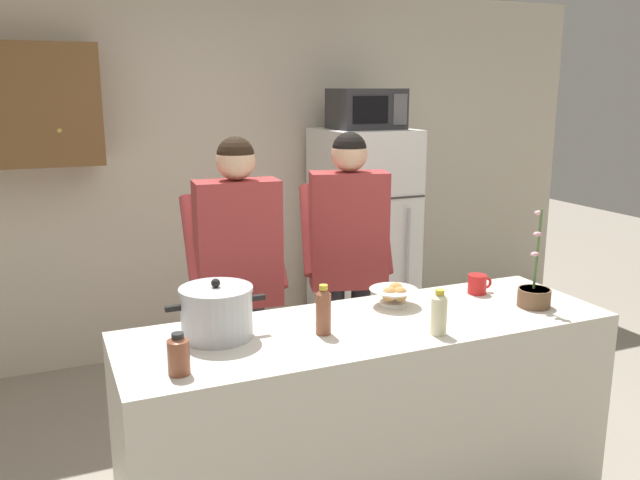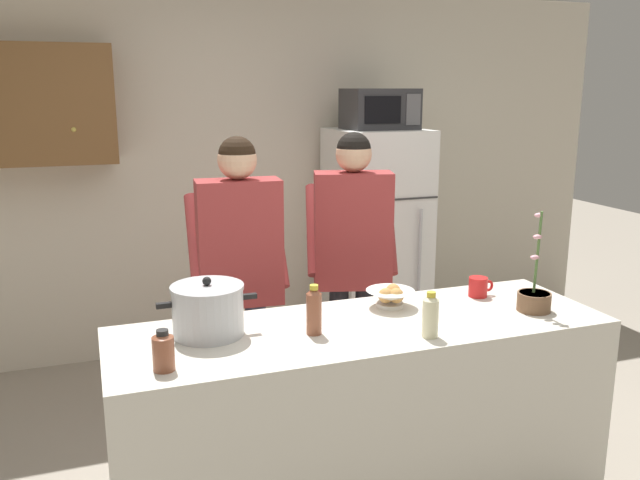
# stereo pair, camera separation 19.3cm
# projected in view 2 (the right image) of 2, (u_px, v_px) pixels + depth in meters

# --- Properties ---
(back_wall_unit) EXTENTS (6.00, 0.48, 2.60)m
(back_wall_unit) POSITION_uv_depth(u_px,v_px,m) (205.00, 163.00, 4.69)
(back_wall_unit) COLOR beige
(back_wall_unit) RESTS_ON ground
(kitchen_island) EXTENTS (2.14, 0.68, 0.92)m
(kitchen_island) POSITION_uv_depth(u_px,v_px,m) (362.00, 422.00, 2.91)
(kitchen_island) COLOR silver
(kitchen_island) RESTS_ON ground
(refrigerator) EXTENTS (0.64, 0.68, 1.62)m
(refrigerator) POSITION_uv_depth(u_px,v_px,m) (376.00, 241.00, 4.82)
(refrigerator) COLOR white
(refrigerator) RESTS_ON ground
(microwave) EXTENTS (0.48, 0.37, 0.28)m
(microwave) POSITION_uv_depth(u_px,v_px,m) (380.00, 109.00, 4.58)
(microwave) COLOR #2D2D30
(microwave) RESTS_ON refrigerator
(person_near_pot) EXTENTS (0.53, 0.44, 1.68)m
(person_near_pot) POSITION_uv_depth(u_px,v_px,m) (240.00, 259.00, 3.37)
(person_near_pot) COLOR #33384C
(person_near_pot) RESTS_ON ground
(person_by_sink) EXTENTS (0.59, 0.53, 1.68)m
(person_by_sink) POSITION_uv_depth(u_px,v_px,m) (352.00, 245.00, 3.65)
(person_by_sink) COLOR black
(person_by_sink) RESTS_ON ground
(cooking_pot) EXTENTS (0.41, 0.30, 0.25)m
(cooking_pot) POSITION_uv_depth(u_px,v_px,m) (208.00, 310.00, 2.66)
(cooking_pot) COLOR silver
(cooking_pot) RESTS_ON kitchen_island
(coffee_mug) EXTENTS (0.13, 0.09, 0.10)m
(coffee_mug) POSITION_uv_depth(u_px,v_px,m) (479.00, 287.00, 3.17)
(coffee_mug) COLOR red
(coffee_mug) RESTS_ON kitchen_island
(bread_bowl) EXTENTS (0.22, 0.22, 0.10)m
(bread_bowl) POSITION_uv_depth(u_px,v_px,m) (391.00, 297.00, 3.01)
(bread_bowl) COLOR white
(bread_bowl) RESTS_ON kitchen_island
(bottle_near_edge) EXTENTS (0.08, 0.08, 0.15)m
(bottle_near_edge) POSITION_uv_depth(u_px,v_px,m) (163.00, 350.00, 2.33)
(bottle_near_edge) COLOR brown
(bottle_near_edge) RESTS_ON kitchen_island
(bottle_mid_counter) EXTENTS (0.07, 0.07, 0.19)m
(bottle_mid_counter) POSITION_uv_depth(u_px,v_px,m) (430.00, 315.00, 2.64)
(bottle_mid_counter) COLOR beige
(bottle_mid_counter) RESTS_ON kitchen_island
(bottle_far_corner) EXTENTS (0.06, 0.06, 0.21)m
(bottle_far_corner) POSITION_uv_depth(u_px,v_px,m) (314.00, 310.00, 2.67)
(bottle_far_corner) COLOR brown
(bottle_far_corner) RESTS_ON kitchen_island
(potted_orchid) EXTENTS (0.15, 0.15, 0.46)m
(potted_orchid) POSITION_uv_depth(u_px,v_px,m) (534.00, 298.00, 2.96)
(potted_orchid) COLOR brown
(potted_orchid) RESTS_ON kitchen_island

